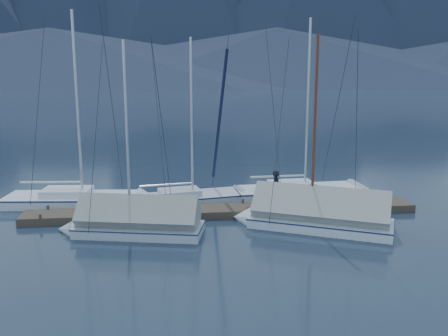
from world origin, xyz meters
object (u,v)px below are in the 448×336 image
at_px(sailboat_open_left, 94,201).
at_px(sailboat_open_right, 314,192).
at_px(sailboat_covered_far, 128,224).
at_px(sailboat_covered_near, 308,217).
at_px(person, 277,189).
at_px(sailboat_open_mid, 202,199).

distance_m(sailboat_open_left, sailboat_open_right, 11.46).
xyz_separation_m(sailboat_open_left, sailboat_covered_far, (2.00, -4.73, 0.23)).
relative_size(sailboat_covered_near, person, 5.25).
xyz_separation_m(sailboat_open_left, sailboat_open_mid, (5.37, -0.09, -0.02)).
height_order(sailboat_open_mid, sailboat_covered_near, sailboat_open_mid).
height_order(sailboat_open_left, sailboat_covered_near, sailboat_open_left).
height_order(sailboat_open_left, sailboat_open_right, sailboat_open_left).
relative_size(sailboat_open_mid, person, 5.31).
xyz_separation_m(sailboat_open_mid, person, (3.29, -2.48, 1.03)).
relative_size(sailboat_open_right, person, 5.97).
height_order(sailboat_covered_far, person, sailboat_covered_far).
bearing_deg(sailboat_open_left, sailboat_open_right, 1.92).
distance_m(sailboat_covered_far, person, 7.05).
relative_size(sailboat_open_right, sailboat_covered_far, 1.19).
distance_m(sailboat_open_mid, person, 4.25).
height_order(sailboat_open_right, person, sailboat_open_right).
distance_m(sailboat_open_mid, sailboat_open_right, 6.10).
bearing_deg(sailboat_covered_near, sailboat_open_mid, 131.52).
relative_size(sailboat_open_mid, sailboat_open_right, 0.89).
bearing_deg(sailboat_covered_near, person, 111.18).
xyz_separation_m(sailboat_open_left, person, (8.66, -2.57, 1.00)).
bearing_deg(sailboat_open_mid, sailboat_covered_near, -48.48).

